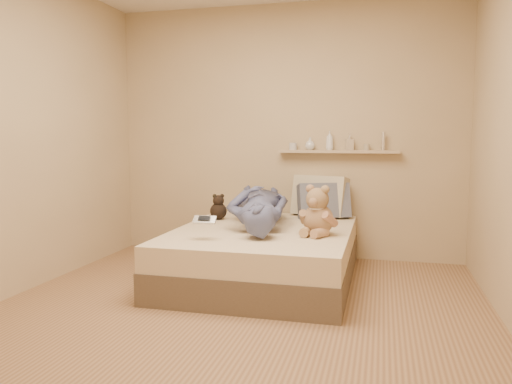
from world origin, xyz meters
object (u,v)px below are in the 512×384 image
(dark_plush, at_px, (218,208))
(wall_shelf, at_px, (338,152))
(pillow_cream, at_px, (320,196))
(person, at_px, (259,205))
(pillow_grey, at_px, (324,201))
(game_console, at_px, (205,220))
(teddy_bear, at_px, (317,214))
(bed, at_px, (264,254))

(dark_plush, relative_size, wall_shelf, 0.21)
(pillow_cream, xyz_separation_m, person, (-0.47, -0.66, -0.02))
(wall_shelf, bearing_deg, pillow_grey, -117.04)
(game_console, xyz_separation_m, dark_plush, (-0.21, 0.95, -0.05))
(game_console, xyz_separation_m, person, (0.24, 0.75, 0.02))
(dark_plush, height_order, pillow_cream, pillow_cream)
(pillow_cream, distance_m, wall_shelf, 0.49)
(game_console, distance_m, teddy_bear, 0.91)
(teddy_bear, height_order, person, teddy_bear)
(pillow_grey, bearing_deg, pillow_cream, 112.31)
(teddy_bear, relative_size, pillow_cream, 0.75)
(dark_plush, xyz_separation_m, wall_shelf, (1.09, 0.54, 0.54))
(game_console, height_order, wall_shelf, wall_shelf)
(pillow_grey, height_order, person, person)
(teddy_bear, bearing_deg, game_console, -153.90)
(pillow_cream, distance_m, pillow_grey, 0.15)
(person, height_order, wall_shelf, wall_shelf)
(teddy_bear, height_order, wall_shelf, wall_shelf)
(dark_plush, bearing_deg, game_console, -77.70)
(bed, xyz_separation_m, game_console, (-0.33, -0.58, 0.38))
(pillow_cream, bearing_deg, bed, -114.64)
(dark_plush, bearing_deg, pillow_grey, 18.00)
(wall_shelf, bearing_deg, person, -131.10)
(game_console, distance_m, dark_plush, 0.97)
(pillow_grey, relative_size, person, 0.33)
(game_console, relative_size, person, 0.12)
(person, distance_m, wall_shelf, 1.08)
(dark_plush, bearing_deg, wall_shelf, 26.22)
(game_console, distance_m, pillow_grey, 1.49)
(teddy_bear, height_order, pillow_grey, teddy_bear)
(bed, height_order, pillow_cream, pillow_cream)
(game_console, relative_size, pillow_cream, 0.33)
(bed, height_order, game_console, game_console)
(bed, bearing_deg, game_console, -119.89)
(wall_shelf, bearing_deg, dark_plush, -153.78)
(bed, height_order, pillow_grey, pillow_grey)
(game_console, distance_m, pillow_cream, 1.58)
(dark_plush, height_order, pillow_grey, pillow_grey)
(wall_shelf, bearing_deg, bed, -121.18)
(bed, bearing_deg, wall_shelf, 58.82)
(dark_plush, xyz_separation_m, pillow_grey, (0.98, 0.32, 0.06))
(teddy_bear, bearing_deg, dark_plush, 151.85)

